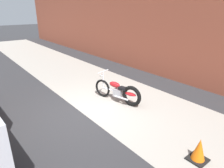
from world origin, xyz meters
TOP-DOWN VIEW (x-y plane):
  - ground_plane at (0.00, 0.00)m, footprint 80.00×80.00m
  - sidewalk_slab at (0.00, 1.75)m, footprint 36.00×3.50m
  - brick_building_wall at (0.00, 5.20)m, footprint 36.00×0.50m
  - motorcycle_red at (0.06, 1.48)m, footprint 1.97×0.75m
  - traffic_cone at (3.40, 0.93)m, footprint 0.40×0.40m

SIDE VIEW (x-z plane):
  - ground_plane at x=0.00m, z-range 0.00..0.00m
  - sidewalk_slab at x=0.00m, z-range 0.00..0.01m
  - traffic_cone at x=3.40m, z-range -0.03..0.52m
  - motorcycle_red at x=0.06m, z-range -0.12..0.91m
  - brick_building_wall at x=0.00m, z-range 0.00..5.75m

